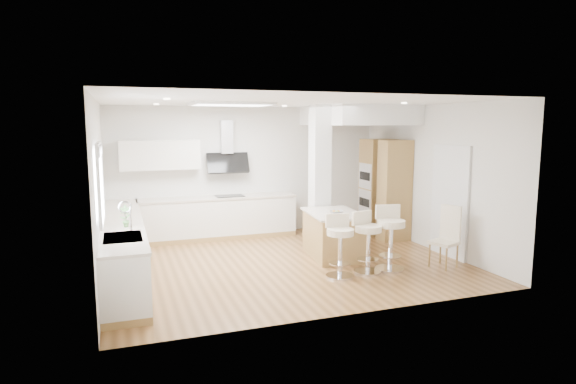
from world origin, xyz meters
name	(u,v)px	position (x,y,z in m)	size (l,w,h in m)	color
ground	(286,262)	(0.00, 0.00, 0.00)	(6.00, 6.00, 0.00)	brown
ceiling	(286,262)	(0.00, 0.00, 0.00)	(6.00, 5.00, 0.02)	white
wall_back	(248,171)	(0.00, 2.50, 1.40)	(6.00, 0.04, 2.80)	silver
wall_left	(100,192)	(-3.00, 0.00, 1.40)	(0.04, 5.00, 2.80)	silver
wall_right	(432,177)	(3.00, 0.00, 1.40)	(0.04, 5.00, 2.80)	silver
skylight	(232,104)	(-0.79, 0.60, 2.77)	(4.10, 2.10, 0.06)	silver
window_left	(100,179)	(-2.96, -0.90, 1.69)	(0.06, 1.28, 1.07)	white
doorway_right	(450,203)	(2.97, -0.60, 1.00)	(0.05, 1.00, 2.10)	#484139
counter_left	(123,247)	(-2.70, 0.23, 0.46)	(0.63, 4.50, 1.35)	#A78147
counter_back	(210,206)	(-0.91, 2.22, 0.70)	(3.62, 0.63, 2.50)	#A78147
pillar	(320,176)	(1.05, 0.95, 1.40)	(0.35, 0.35, 2.80)	silver
soffit	(358,116)	(2.10, 1.40, 2.60)	(1.78, 2.20, 0.40)	white
oven_column	(384,188)	(2.68, 1.23, 1.05)	(0.63, 1.21, 2.10)	#A78147
peninsula	(333,234)	(0.96, 0.07, 0.42)	(1.04, 1.45, 0.89)	#A78147
bar_stool_a	(340,242)	(0.55, -1.04, 0.56)	(0.50, 0.50, 1.00)	silver
bar_stool_b	(367,239)	(1.08, -0.98, 0.56)	(0.55, 0.55, 1.00)	silver
bar_stool_c	(390,234)	(1.51, -0.97, 0.61)	(0.58, 0.58, 1.08)	silver
dining_chair	(447,234)	(2.54, -1.13, 0.56)	(0.52, 0.52, 1.05)	#F0E1C3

